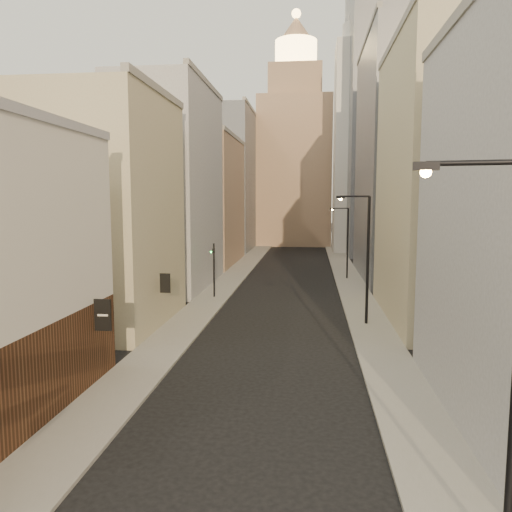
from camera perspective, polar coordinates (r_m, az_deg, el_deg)
The scene contains 15 objects.
sidewalk_left at distance 63.97m, azimuth -1.65°, elevation -1.42°, with size 3.00×140.00×0.15m, color gray.
sidewalk_right at distance 63.51m, azimuth 10.05°, elevation -1.58°, with size 3.00×140.00×0.15m, color gray.
left_bldg_beige at distance 36.64m, azimuth -16.68°, elevation 4.78°, with size 8.00×12.00×16.00m, color tan.
left_bldg_grey at distance 51.75m, azimuth -9.80°, elevation 7.62°, with size 8.00×16.00×20.00m, color #949499.
left_bldg_tan at distance 69.22m, azimuth -5.64°, elevation 6.15°, with size 8.00×18.00×17.00m, color #9E7C62.
left_bldg_wingrid at distance 88.94m, azimuth -2.98°, elevation 8.52°, with size 8.00×20.00×24.00m, color gray.
right_bldg_beige at distance 38.99m, azimuth 20.95°, elevation 7.66°, with size 8.00×16.00×20.00m, color tan.
right_bldg_wingrid at distance 58.69m, azimuth 16.08°, elevation 10.26°, with size 8.00×20.00×26.00m, color gray.
highrise at distance 88.75m, azimuth 17.16°, elevation 17.13°, with size 21.00×23.00×51.20m.
clock_tower at distance 100.17m, azimuth 4.48°, elevation 11.52°, with size 14.00×14.00×44.90m.
white_tower at distance 86.62m, azimuth 11.66°, elevation 12.83°, with size 8.00×8.00×41.50m.
streetlamp_near at distance 13.06m, azimuth 26.70°, elevation -8.99°, with size 2.56×0.64×9.84m.
streetlamp_mid at distance 35.80m, azimuth 12.30°, elevation 0.46°, with size 2.35×0.86×9.19m.
streetlamp_far at distance 56.05m, azimuth 10.23°, elevation 1.95°, with size 2.09×0.34×7.97m.
traffic_light_left at distance 44.83m, azimuth -4.84°, elevation -0.23°, with size 0.63×0.60×5.00m.
Camera 1 is at (2.26, -7.74, 8.97)m, focal length 35.00 mm.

